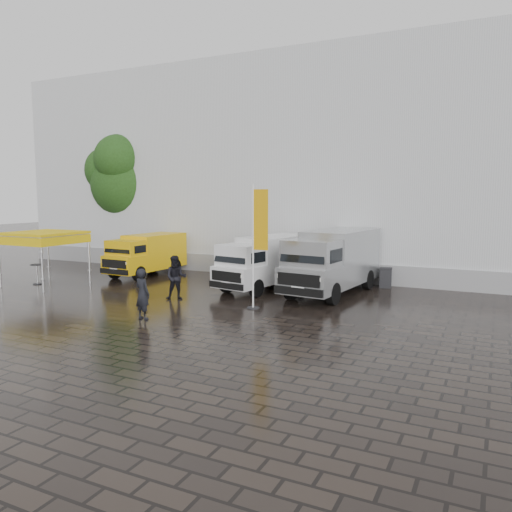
{
  "coord_description": "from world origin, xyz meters",
  "views": [
    {
      "loc": [
        8.9,
        -16.59,
        4.39
      ],
      "look_at": [
        -0.27,
        2.2,
        1.85
      ],
      "focal_mm": 35.0,
      "sensor_mm": 36.0,
      "label": 1
    }
  ],
  "objects_px": {
    "flagpole": "(257,240)",
    "person_tent": "(176,278)",
    "van_silver": "(332,263)",
    "cocktail_table": "(37,274)",
    "van_white": "(265,263)",
    "van_yellow": "(146,255)",
    "wheelie_bin": "(386,277)",
    "canopy_tent": "(43,235)",
    "person_front": "(142,294)"
  },
  "relations": [
    {
      "from": "wheelie_bin",
      "to": "canopy_tent",
      "type": "bearing_deg",
      "value": -166.5
    },
    {
      "from": "van_yellow",
      "to": "van_white",
      "type": "bearing_deg",
      "value": -2.48
    },
    {
      "from": "van_yellow",
      "to": "van_silver",
      "type": "relative_size",
      "value": 0.75
    },
    {
      "from": "flagpole",
      "to": "cocktail_table",
      "type": "relative_size",
      "value": 4.81
    },
    {
      "from": "wheelie_bin",
      "to": "person_tent",
      "type": "bearing_deg",
      "value": -147.96
    },
    {
      "from": "van_white",
      "to": "van_silver",
      "type": "distance_m",
      "value": 3.24
    },
    {
      "from": "flagpole",
      "to": "van_yellow",
      "type": "bearing_deg",
      "value": 153.02
    },
    {
      "from": "van_white",
      "to": "wheelie_bin",
      "type": "bearing_deg",
      "value": 39.72
    },
    {
      "from": "cocktail_table",
      "to": "person_tent",
      "type": "relative_size",
      "value": 0.53
    },
    {
      "from": "van_yellow",
      "to": "flagpole",
      "type": "xyz_separation_m",
      "value": [
        8.99,
        -4.57,
        1.55
      ]
    },
    {
      "from": "cocktail_table",
      "to": "wheelie_bin",
      "type": "relative_size",
      "value": 1.02
    },
    {
      "from": "van_yellow",
      "to": "person_front",
      "type": "height_order",
      "value": "van_yellow"
    },
    {
      "from": "van_yellow",
      "to": "flagpole",
      "type": "distance_m",
      "value": 10.2
    },
    {
      "from": "person_front",
      "to": "cocktail_table",
      "type": "bearing_deg",
      "value": -7.04
    },
    {
      "from": "van_silver",
      "to": "canopy_tent",
      "type": "distance_m",
      "value": 14.07
    },
    {
      "from": "canopy_tent",
      "to": "flagpole",
      "type": "xyz_separation_m",
      "value": [
        11.72,
        -0.14,
        0.22
      ]
    },
    {
      "from": "flagpole",
      "to": "person_front",
      "type": "bearing_deg",
      "value": -131.97
    },
    {
      "from": "canopy_tent",
      "to": "person_tent",
      "type": "relative_size",
      "value": 1.65
    },
    {
      "from": "van_silver",
      "to": "cocktail_table",
      "type": "distance_m",
      "value": 14.54
    },
    {
      "from": "canopy_tent",
      "to": "cocktail_table",
      "type": "height_order",
      "value": "canopy_tent"
    },
    {
      "from": "van_silver",
      "to": "person_tent",
      "type": "bearing_deg",
      "value": -137.83
    },
    {
      "from": "van_white",
      "to": "flagpole",
      "type": "distance_m",
      "value": 4.48
    },
    {
      "from": "person_front",
      "to": "canopy_tent",
      "type": "bearing_deg",
      "value": -8.46
    },
    {
      "from": "van_yellow",
      "to": "canopy_tent",
      "type": "bearing_deg",
      "value": -119.39
    },
    {
      "from": "van_white",
      "to": "person_tent",
      "type": "relative_size",
      "value": 3.02
    },
    {
      "from": "van_yellow",
      "to": "van_white",
      "type": "distance_m",
      "value": 7.51
    },
    {
      "from": "wheelie_bin",
      "to": "person_tent",
      "type": "xyz_separation_m",
      "value": [
        -7.43,
        -6.69,
        0.45
      ]
    },
    {
      "from": "canopy_tent",
      "to": "wheelie_bin",
      "type": "relative_size",
      "value": 3.17
    },
    {
      "from": "wheelie_bin",
      "to": "person_tent",
      "type": "distance_m",
      "value": 10.01
    },
    {
      "from": "van_white",
      "to": "person_tent",
      "type": "xyz_separation_m",
      "value": [
        -2.36,
        -3.87,
        -0.29
      ]
    },
    {
      "from": "person_front",
      "to": "van_yellow",
      "type": "bearing_deg",
      "value": -39.63
    },
    {
      "from": "van_yellow",
      "to": "person_tent",
      "type": "distance_m",
      "value": 6.82
    },
    {
      "from": "van_silver",
      "to": "person_tent",
      "type": "xyz_separation_m",
      "value": [
        -5.59,
        -4.05,
        -0.48
      ]
    },
    {
      "from": "van_yellow",
      "to": "wheelie_bin",
      "type": "relative_size",
      "value": 4.99
    },
    {
      "from": "van_white",
      "to": "flagpole",
      "type": "bearing_deg",
      "value": -58.48
    },
    {
      "from": "cocktail_table",
      "to": "van_silver",
      "type": "bearing_deg",
      "value": 16.3
    },
    {
      "from": "van_white",
      "to": "flagpole",
      "type": "xyz_separation_m",
      "value": [
        1.51,
        -3.96,
        1.45
      ]
    },
    {
      "from": "van_silver",
      "to": "wheelie_bin",
      "type": "xyz_separation_m",
      "value": [
        1.84,
        2.64,
        -0.92
      ]
    },
    {
      "from": "van_yellow",
      "to": "cocktail_table",
      "type": "relative_size",
      "value": 4.87
    },
    {
      "from": "van_yellow",
      "to": "cocktail_table",
      "type": "distance_m",
      "value": 5.58
    },
    {
      "from": "flagpole",
      "to": "person_front",
      "type": "xyz_separation_m",
      "value": [
        -2.95,
        -3.28,
        -1.76
      ]
    },
    {
      "from": "flagpole",
      "to": "person_tent",
      "type": "relative_size",
      "value": 2.57
    },
    {
      "from": "van_white",
      "to": "wheelie_bin",
      "type": "relative_size",
      "value": 5.78
    },
    {
      "from": "van_white",
      "to": "flagpole",
      "type": "relative_size",
      "value": 1.17
    },
    {
      "from": "canopy_tent",
      "to": "flagpole",
      "type": "height_order",
      "value": "flagpole"
    },
    {
      "from": "van_silver",
      "to": "person_front",
      "type": "distance_m",
      "value": 8.78
    },
    {
      "from": "wheelie_bin",
      "to": "van_white",
      "type": "bearing_deg",
      "value": -160.9
    },
    {
      "from": "van_yellow",
      "to": "person_tent",
      "type": "bearing_deg",
      "value": -38.99
    },
    {
      "from": "person_front",
      "to": "person_tent",
      "type": "xyz_separation_m",
      "value": [
        -0.92,
        3.36,
        0.02
      ]
    },
    {
      "from": "canopy_tent",
      "to": "person_front",
      "type": "height_order",
      "value": "canopy_tent"
    }
  ]
}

